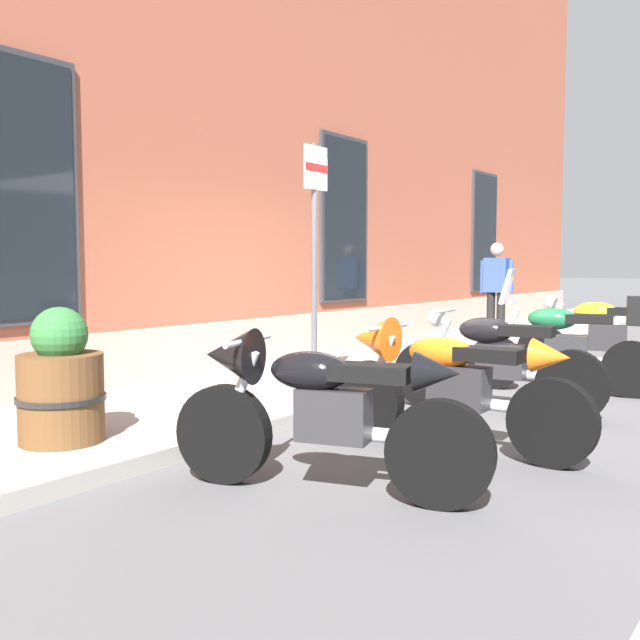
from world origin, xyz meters
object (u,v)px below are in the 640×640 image
at_px(motorcycle_yellow_naked, 601,337).
at_px(parking_sign, 315,232).
at_px(motorcycle_black_sport, 314,405).
at_px(pedestrian_blue_top, 496,286).
at_px(barrel_planter, 61,385).
at_px(motorcycle_orange_sport, 443,378).
at_px(motorcycle_green_touring, 573,342).
at_px(motorcycle_black_naked, 494,362).

bearing_deg(motorcycle_yellow_naked, parking_sign, 149.52).
height_order(motorcycle_black_sport, pedestrian_blue_top, pedestrian_blue_top).
bearing_deg(barrel_planter, pedestrian_blue_top, 0.81).
height_order(motorcycle_orange_sport, barrel_planter, barrel_planter).
height_order(motorcycle_black_sport, motorcycle_orange_sport, motorcycle_black_sport).
height_order(motorcycle_yellow_naked, pedestrian_blue_top, pedestrian_blue_top).
bearing_deg(motorcycle_orange_sport, motorcycle_green_touring, -1.85).
bearing_deg(motorcycle_black_sport, motorcycle_yellow_naked, -1.89).
bearing_deg(motorcycle_black_sport, motorcycle_orange_sport, -6.85).
distance_m(motorcycle_orange_sport, pedestrian_blue_top, 6.86).
xyz_separation_m(motorcycle_orange_sport, motorcycle_yellow_naked, (4.40, -0.02, -0.05)).
height_order(motorcycle_green_touring, parking_sign, parking_sign).
bearing_deg(motorcycle_black_sport, barrel_planter, 103.48).
bearing_deg(pedestrian_blue_top, parking_sign, -177.34).
height_order(pedestrian_blue_top, parking_sign, parking_sign).
height_order(motorcycle_black_naked, pedestrian_blue_top, pedestrian_blue_top).
bearing_deg(pedestrian_blue_top, motorcycle_black_sport, -165.39).
height_order(pedestrian_blue_top, barrel_planter, pedestrian_blue_top).
distance_m(motorcycle_black_sport, pedestrian_blue_top, 8.15).
bearing_deg(barrel_planter, motorcycle_black_sport, -76.52).
xyz_separation_m(motorcycle_black_naked, barrel_planter, (-3.34, 1.91, 0.06)).
distance_m(motorcycle_black_sport, barrel_planter, 1.99).
relative_size(motorcycle_black_sport, motorcycle_orange_sport, 0.94).
bearing_deg(parking_sign, motorcycle_yellow_naked, -30.48).
bearing_deg(barrel_planter, motorcycle_yellow_naked, -18.74).
bearing_deg(motorcycle_yellow_naked, pedestrian_blue_top, 47.35).
distance_m(motorcycle_orange_sport, parking_sign, 2.52).
bearing_deg(parking_sign, pedestrian_blue_top, 2.66).
bearing_deg(motorcycle_green_touring, pedestrian_blue_top, 33.33).
height_order(motorcycle_black_naked, barrel_planter, barrel_planter).
bearing_deg(pedestrian_blue_top, motorcycle_green_touring, -146.67).
bearing_deg(motorcycle_green_touring, motorcycle_yellow_naked, 2.85).
relative_size(motorcycle_black_sport, pedestrian_blue_top, 1.21).
xyz_separation_m(motorcycle_black_sport, motorcycle_green_touring, (4.35, -0.26, 0.02)).
xyz_separation_m(pedestrian_blue_top, barrel_planter, (-8.34, -0.12, -0.51)).
xyz_separation_m(motorcycle_green_touring, parking_sign, (-1.93, 2.06, 1.18)).
bearing_deg(parking_sign, motorcycle_green_touring, -46.96).
height_order(motorcycle_black_sport, motorcycle_black_naked, motorcycle_black_sport).
height_order(motorcycle_yellow_naked, barrel_planter, barrel_planter).
distance_m(motorcycle_black_naked, motorcycle_green_touring, 1.50).
height_order(motorcycle_black_naked, motorcycle_green_touring, motorcycle_green_touring).
distance_m(motorcycle_black_naked, barrel_planter, 3.85).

